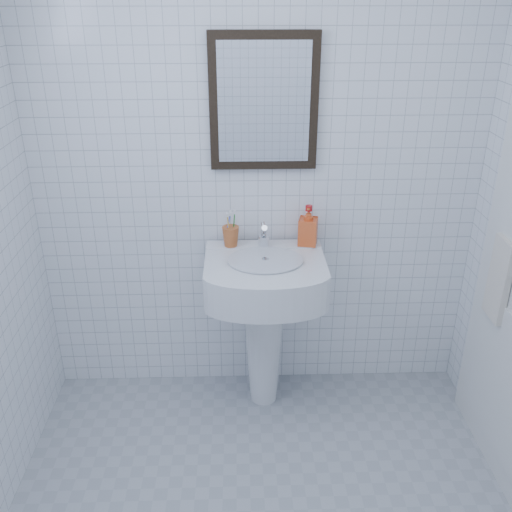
{
  "coord_description": "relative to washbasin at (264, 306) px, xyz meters",
  "views": [
    {
      "loc": [
        -0.09,
        -1.46,
        2.04
      ],
      "look_at": [
        -0.02,
        0.86,
        0.93
      ],
      "focal_mm": 40.0,
      "sensor_mm": 36.0,
      "label": 1
    }
  ],
  "objects": [
    {
      "name": "wall_back",
      "position": [
        -0.03,
        0.21,
        0.66
      ],
      "size": [
        2.2,
        0.02,
        2.5
      ],
      "primitive_type": "cube",
      "color": "white",
      "rests_on": "ground"
    },
    {
      "name": "soap_dispenser",
      "position": [
        0.22,
        0.13,
        0.38
      ],
      "size": [
        0.11,
        0.11,
        0.2
      ],
      "primitive_type": "imported",
      "rotation": [
        0.0,
        0.0,
        -0.22
      ],
      "color": "red",
      "rests_on": "washbasin"
    },
    {
      "name": "hand_towel",
      "position": [
        1.01,
        -0.28,
        0.28
      ],
      "size": [
        0.03,
        0.16,
        0.38
      ],
      "primitive_type": "cube",
      "color": "beige",
      "rests_on": "towel_ring"
    },
    {
      "name": "toothbrush_cup",
      "position": [
        -0.16,
        0.12,
        0.33
      ],
      "size": [
        0.1,
        0.1,
        0.1
      ],
      "primitive_type": null,
      "rotation": [
        0.0,
        0.0,
        -0.29
      ],
      "color": "#B45929",
      "rests_on": "washbasin"
    },
    {
      "name": "wall_mirror",
      "position": [
        -0.0,
        0.19,
        0.96
      ],
      "size": [
        0.5,
        0.04,
        0.62
      ],
      "color": "black",
      "rests_on": "wall_back"
    },
    {
      "name": "faucet",
      "position": [
        -0.0,
        0.1,
        0.33
      ],
      "size": [
        0.05,
        0.12,
        0.13
      ],
      "color": "silver",
      "rests_on": "washbasin"
    },
    {
      "name": "towel_ring",
      "position": [
        1.03,
        -0.28,
        0.46
      ],
      "size": [
        0.01,
        0.18,
        0.18
      ],
      "primitive_type": "torus",
      "rotation": [
        0.0,
        1.57,
        0.0
      ],
      "color": "silver",
      "rests_on": "wall_right"
    },
    {
      "name": "washbasin",
      "position": [
        0.0,
        0.0,
        0.0
      ],
      "size": [
        0.57,
        0.42,
        0.88
      ],
      "color": "white",
      "rests_on": "ground"
    }
  ]
}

